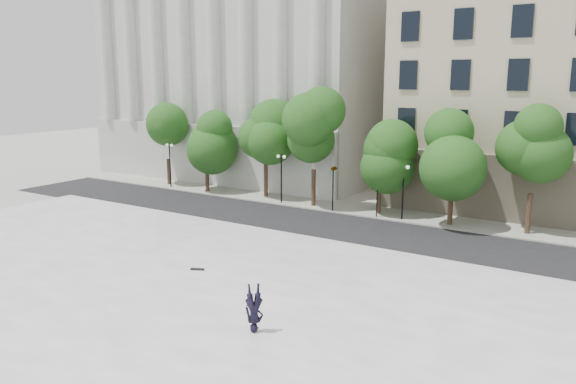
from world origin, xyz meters
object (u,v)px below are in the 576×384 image
object	(u,v)px
traffic_light_west	(333,166)
person_lying	(254,325)
traffic_light_east	(378,171)
skateboard	(197,269)

from	to	relation	value
traffic_light_west	person_lying	world-z (taller)	traffic_light_west
traffic_light_east	person_lying	world-z (taller)	traffic_light_east
traffic_light_east	skateboard	size ratio (longest dim) A/B	5.63
traffic_light_east	skateboard	distance (m)	17.68
traffic_light_east	traffic_light_west	bearing A→B (deg)	180.00
skateboard	person_lying	bearing A→B (deg)	-55.52
traffic_light_west	skateboard	size ratio (longest dim) A/B	5.67
traffic_light_east	person_lying	size ratio (longest dim) A/B	2.08
traffic_light_west	skateboard	world-z (taller)	traffic_light_west
traffic_light_west	traffic_light_east	distance (m)	3.78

